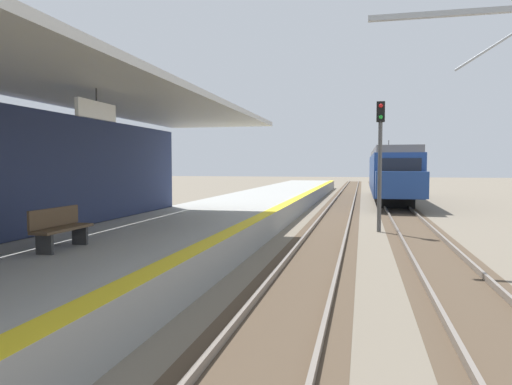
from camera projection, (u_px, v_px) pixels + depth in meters
The scene contains 6 objects.
station_platform at pixel (191, 231), 15.97m from camera, with size 5.00×80.00×0.91m.
track_pair_nearest_platform at pixel (329, 230), 18.91m from camera, with size 2.34×120.00×0.16m.
track_pair_middle at pixel (417, 233), 18.15m from camera, with size 2.34×120.00×0.16m.
approaching_train at pixel (391, 172), 35.17m from camera, with size 2.93×19.60×4.76m.
rail_signal_post at pixel (380, 152), 18.61m from camera, with size 0.32×0.34×5.20m.
platform_bench at pixel (60, 227), 9.89m from camera, with size 0.45×1.60×0.88m.
Camera 1 is at (3.19, 1.03, 2.68)m, focal length 32.81 mm.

